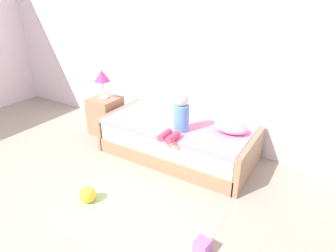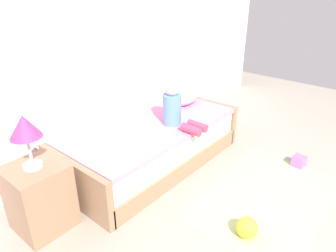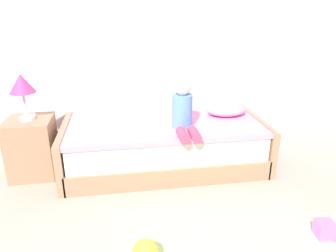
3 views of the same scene
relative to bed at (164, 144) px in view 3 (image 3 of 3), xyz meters
The scene contains 8 objects.
wall_rear 1.41m from the bed, 125.24° to the left, with size 7.20×0.10×2.90m, color white.
bed is the anchor object (origin of this frame).
nightstand 1.35m from the bed, behind, with size 0.44×0.44×0.60m, color #997556.
table_lamp 1.52m from the bed, behind, with size 0.24×0.24×0.45m.
child_figure 0.53m from the bed, 56.36° to the right, with size 0.20×0.51×0.50m.
pillow 0.78m from the bed, ahead, with size 0.44×0.30×0.13m, color #EA8CC6.
area_rug 1.35m from the bed, 79.14° to the right, with size 1.60×1.10×0.01m, color #B2D189.
toy_block 1.70m from the bed, 52.60° to the right, with size 0.13×0.13×0.13m, color #CC66D8.
Camera 3 is at (-0.03, -1.06, 1.66)m, focal length 33.71 mm.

